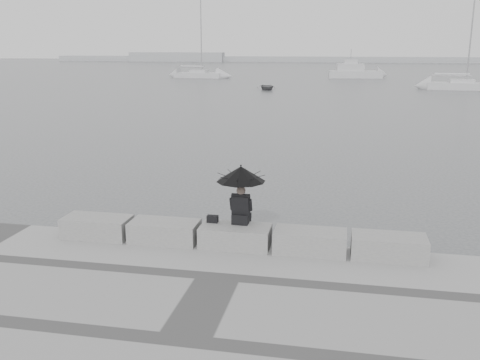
% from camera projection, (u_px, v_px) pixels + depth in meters
% --- Properties ---
extents(ground, '(360.00, 360.00, 0.00)m').
position_uv_depth(ground, '(239.00, 259.00, 12.84)').
color(ground, '#424447').
rests_on(ground, ground).
extents(stone_block_far_left, '(1.60, 0.80, 0.50)m').
position_uv_depth(stone_block_far_left, '(97.00, 227.00, 12.86)').
color(stone_block_far_left, slate).
rests_on(stone_block_far_left, promenade).
extents(stone_block_left, '(1.60, 0.80, 0.50)m').
position_uv_depth(stone_block_left, '(165.00, 232.00, 12.54)').
color(stone_block_left, slate).
rests_on(stone_block_left, promenade).
extents(stone_block_centre, '(1.60, 0.80, 0.50)m').
position_uv_depth(stone_block_centre, '(235.00, 236.00, 12.23)').
color(stone_block_centre, slate).
rests_on(stone_block_centre, promenade).
extents(stone_block_right, '(1.60, 0.80, 0.50)m').
position_uv_depth(stone_block_right, '(310.00, 242.00, 11.91)').
color(stone_block_right, slate).
rests_on(stone_block_right, promenade).
extents(stone_block_far_right, '(1.60, 0.80, 0.50)m').
position_uv_depth(stone_block_far_right, '(389.00, 247.00, 11.59)').
color(stone_block_far_right, slate).
rests_on(stone_block_far_right, promenade).
extents(seated_person, '(1.13, 1.13, 1.39)m').
position_uv_depth(seated_person, '(241.00, 182.00, 12.13)').
color(seated_person, black).
rests_on(seated_person, stone_block_centre).
extents(bag, '(0.26, 0.15, 0.16)m').
position_uv_depth(bag, '(213.00, 219.00, 12.41)').
color(bag, black).
rests_on(bag, stone_block_centre).
extents(distant_landmass, '(180.00, 8.00, 2.80)m').
position_uv_depth(distant_landmass, '(312.00, 59.00, 161.13)').
color(distant_landmass, '#A6A8AB').
rests_on(distant_landmass, ground).
extents(sailboat_left, '(7.94, 3.30, 12.90)m').
position_uv_depth(sailboat_left, '(199.00, 74.00, 84.00)').
color(sailboat_left, silver).
rests_on(sailboat_left, ground).
extents(sailboat_right, '(7.77, 2.88, 12.90)m').
position_uv_depth(sailboat_right, '(461.00, 85.00, 61.55)').
color(sailboat_right, silver).
rests_on(sailboat_right, ground).
extents(motor_cruiser, '(8.39, 3.52, 4.50)m').
position_uv_depth(motor_cruiser, '(355.00, 72.00, 83.37)').
color(motor_cruiser, silver).
rests_on(motor_cruiser, ground).
extents(dinghy, '(3.62, 2.14, 0.57)m').
position_uv_depth(dinghy, '(267.00, 87.00, 61.68)').
color(dinghy, slate).
rests_on(dinghy, ground).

